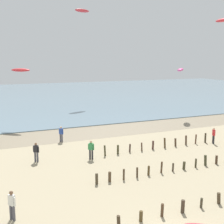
{
  "coord_description": "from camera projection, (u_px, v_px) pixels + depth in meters",
  "views": [
    {
      "loc": [
        -7.57,
        -10.19,
        8.78
      ],
      "look_at": [
        1.52,
        11.62,
        4.49
      ],
      "focal_mm": 47.42,
      "sensor_mm": 36.0,
      "label": 1
    }
  ],
  "objects": [
    {
      "name": "wet_sand_strip",
      "position": [
        63.0,
        135.0,
        34.36
      ],
      "size": [
        120.0,
        6.14,
        0.01
      ],
      "primitive_type": "cube",
      "color": "#84755B",
      "rests_on": "ground"
    },
    {
      "name": "sea",
      "position": [
        25.0,
        96.0,
        68.92
      ],
      "size": [
        160.0,
        70.0,
        0.1
      ],
      "primitive_type": "cube",
      "color": "slate",
      "rests_on": "ground"
    },
    {
      "name": "groyne_mid",
      "position": [
        173.0,
        166.0,
        23.32
      ],
      "size": [
        13.05,
        0.34,
        0.92
      ],
      "color": "#483D2C",
      "rests_on": "ground"
    },
    {
      "name": "groyne_far",
      "position": [
        161.0,
        144.0,
        29.26
      ],
      "size": [
        11.62,
        0.32,
        1.03
      ],
      "color": "#3D3A25",
      "rests_on": "ground"
    },
    {
      "name": "person_nearest_camera",
      "position": [
        61.0,
        134.0,
        31.38
      ],
      "size": [
        0.4,
        0.46,
        1.71
      ],
      "color": "#4C4C56",
      "rests_on": "ground"
    },
    {
      "name": "person_by_waterline",
      "position": [
        12.0,
        204.0,
        16.15
      ],
      "size": [
        0.39,
        0.47,
        1.71
      ],
      "color": "#4C4C56",
      "rests_on": "ground"
    },
    {
      "name": "person_right_flank",
      "position": [
        91.0,
        149.0,
        25.98
      ],
      "size": [
        0.46,
        0.4,
        1.71
      ],
      "color": "#232328",
      "rests_on": "ground"
    },
    {
      "name": "person_far_down_beach",
      "position": [
        36.0,
        152.0,
        25.3
      ],
      "size": [
        0.47,
        0.39,
        1.71
      ],
      "color": "#4C4C56",
      "rests_on": "ground"
    },
    {
      "name": "person_trailing_behind",
      "position": [
        214.0,
        135.0,
        30.8
      ],
      "size": [
        0.35,
        0.52,
        1.71
      ],
      "color": "#232328",
      "rests_on": "ground"
    },
    {
      "name": "kite_aloft_1",
      "position": [
        180.0,
        70.0,
        43.36
      ],
      "size": [
        2.47,
        2.84,
        0.65
      ],
      "primitive_type": "ellipsoid",
      "rotation": [
        -0.24,
        0.0,
        0.93
      ],
      "color": "#E54C99"
    },
    {
      "name": "kite_aloft_3",
      "position": [
        82.0,
        11.0,
        56.95
      ],
      "size": [
        3.57,
        2.39,
        0.74
      ],
      "primitive_type": "ellipsoid",
      "rotation": [
        -0.2,
        0.0,
        0.4
      ],
      "color": "red"
    },
    {
      "name": "kite_aloft_4",
      "position": [
        20.0,
        70.0,
        38.25
      ],
      "size": [
        2.67,
        2.43,
        0.47
      ],
      "primitive_type": "ellipsoid",
      "rotation": [
        -0.04,
        0.0,
        2.45
      ],
      "color": "red"
    },
    {
      "name": "kite_aloft_7",
      "position": [
        224.0,
        20.0,
        37.33
      ],
      "size": [
        1.15,
        2.92,
        0.65
      ],
      "primitive_type": "ellipsoid",
      "rotation": [
        -0.22,
        0.0,
        1.52
      ],
      "color": "red"
    }
  ]
}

